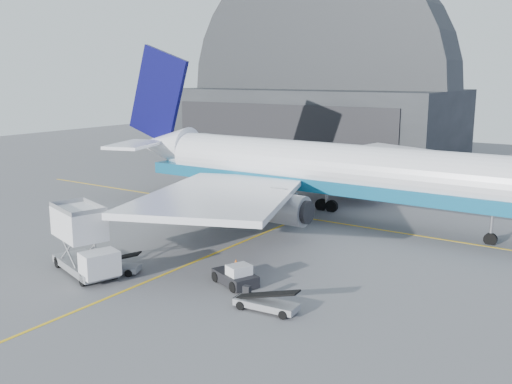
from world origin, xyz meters
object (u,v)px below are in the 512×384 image
Objects in this scene: pushback_tug at (236,276)px; belt_loader_a at (111,266)px; catering_truck at (83,241)px; airliner at (312,169)px; belt_loader_b at (266,303)px.

belt_loader_a reaches higher than pushback_tug.
catering_truck is 1.89× the size of pushback_tug.
catering_truck is (-5.94, -24.69, -2.67)m from airliner.
airliner is 24.42m from belt_loader_a.
airliner is 21.43m from pushback_tug.
airliner reaches higher than catering_truck.
catering_truck is at bearing -174.55° from belt_loader_a.
belt_loader_a is (-4.23, -23.61, -4.60)m from airliner.
pushback_tug is at bearing 142.76° from belt_loader_b.
belt_loader_a is at bearing 50.34° from catering_truck.
catering_truck reaches higher than belt_loader_b.
catering_truck is 15.30m from belt_loader_b.
airliner reaches higher than belt_loader_b.
belt_loader_b is at bearing -68.29° from airliner.
belt_loader_b is (9.15, -22.98, -4.60)m from airliner.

